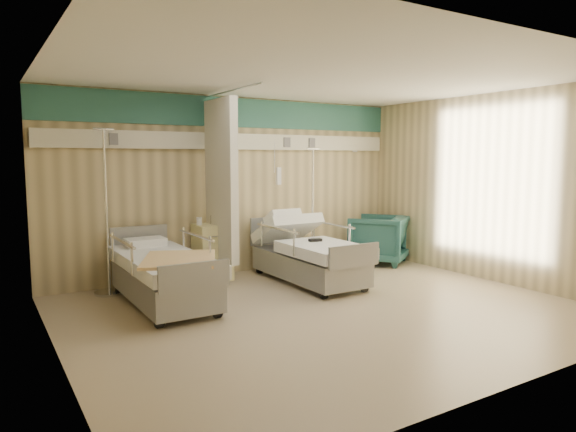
{
  "coord_description": "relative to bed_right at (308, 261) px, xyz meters",
  "views": [
    {
      "loc": [
        -3.59,
        -4.92,
        1.84
      ],
      "look_at": [
        -0.19,
        0.6,
        1.11
      ],
      "focal_mm": 32.0,
      "sensor_mm": 36.0,
      "label": 1
    }
  ],
  "objects": [
    {
      "name": "tan_blanket",
      "position": [
        -2.15,
        -0.46,
        0.33
      ],
      "size": [
        1.17,
        1.28,
        0.04
      ],
      "primitive_type": "cube",
      "rotation": [
        0.0,
        0.0,
        -0.42
      ],
      "color": "tan",
      "rests_on": "bed_left"
    },
    {
      "name": "iv_stand_left",
      "position": [
        -2.68,
        0.87,
        0.14
      ],
      "size": [
        0.4,
        0.4,
        2.23
      ],
      "rotation": [
        0.0,
        0.0,
        0.19
      ],
      "color": "silver",
      "rests_on": "ground"
    },
    {
      "name": "white_cup",
      "position": [
        -1.35,
        0.92,
        0.59
      ],
      "size": [
        0.09,
        0.09,
        0.12
      ],
      "primitive_type": "cylinder",
      "rotation": [
        0.0,
        0.0,
        -0.11
      ],
      "color": "white",
      "rests_on": "bedside_cabinet"
    },
    {
      "name": "room_walls",
      "position": [
        -0.63,
        -1.05,
        1.55
      ],
      "size": [
        6.04,
        5.04,
        2.82
      ],
      "color": "#C8B382",
      "rests_on": "ground"
    },
    {
      "name": "iv_stand_right",
      "position": [
        0.57,
        0.74,
        0.1
      ],
      "size": [
        0.36,
        0.36,
        2.0
      ],
      "rotation": [
        0.0,
        0.0,
        0.31
      ],
      "color": "silver",
      "rests_on": "ground"
    },
    {
      "name": "call_remote",
      "position": [
        0.02,
        -0.14,
        0.34
      ],
      "size": [
        0.2,
        0.12,
        0.04
      ],
      "primitive_type": "cube",
      "rotation": [
        0.0,
        0.0,
        -0.18
      ],
      "color": "black",
      "rests_on": "bed_right"
    },
    {
      "name": "ground",
      "position": [
        -0.6,
        -1.3,
        -0.32
      ],
      "size": [
        6.0,
        5.0,
        0.0
      ],
      "primitive_type": "cube",
      "color": "#9D886C",
      "rests_on": "ground"
    },
    {
      "name": "waffle_blanket",
      "position": [
        1.85,
        0.51,
        0.56
      ],
      "size": [
        0.75,
        0.75,
        0.06
      ],
      "primitive_type": "cube",
      "rotation": [
        0.0,
        0.0,
        3.84
      ],
      "color": "silver",
      "rests_on": "visitor_armchair"
    },
    {
      "name": "bedside_cabinet",
      "position": [
        -1.15,
        0.9,
        0.11
      ],
      "size": [
        0.5,
        0.48,
        0.85
      ],
      "primitive_type": "cube",
      "color": "#EDE294",
      "rests_on": "ground"
    },
    {
      "name": "toiletry_bag",
      "position": [
        -1.02,
        0.93,
        0.6
      ],
      "size": [
        0.28,
        0.24,
        0.13
      ],
      "primitive_type": "cube",
      "rotation": [
        0.0,
        0.0,
        -0.41
      ],
      "color": "black",
      "rests_on": "bedside_cabinet"
    },
    {
      "name": "bed_left",
      "position": [
        -2.2,
        0.0,
        0.0
      ],
      "size": [
        1.0,
        2.16,
        0.63
      ],
      "primitive_type": null,
      "color": "silver",
      "rests_on": "ground"
    },
    {
      "name": "bed_right",
      "position": [
        0.0,
        0.0,
        0.0
      ],
      "size": [
        1.0,
        2.16,
        0.63
      ],
      "primitive_type": null,
      "color": "silver",
      "rests_on": "ground"
    },
    {
      "name": "visitor_armchair",
      "position": [
        1.85,
        0.53,
        0.11
      ],
      "size": [
        1.27,
        1.28,
        0.84
      ],
      "primitive_type": "imported",
      "rotation": [
        0.0,
        0.0,
        3.74
      ],
      "color": "#1F4F4D",
      "rests_on": "ground"
    }
  ]
}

